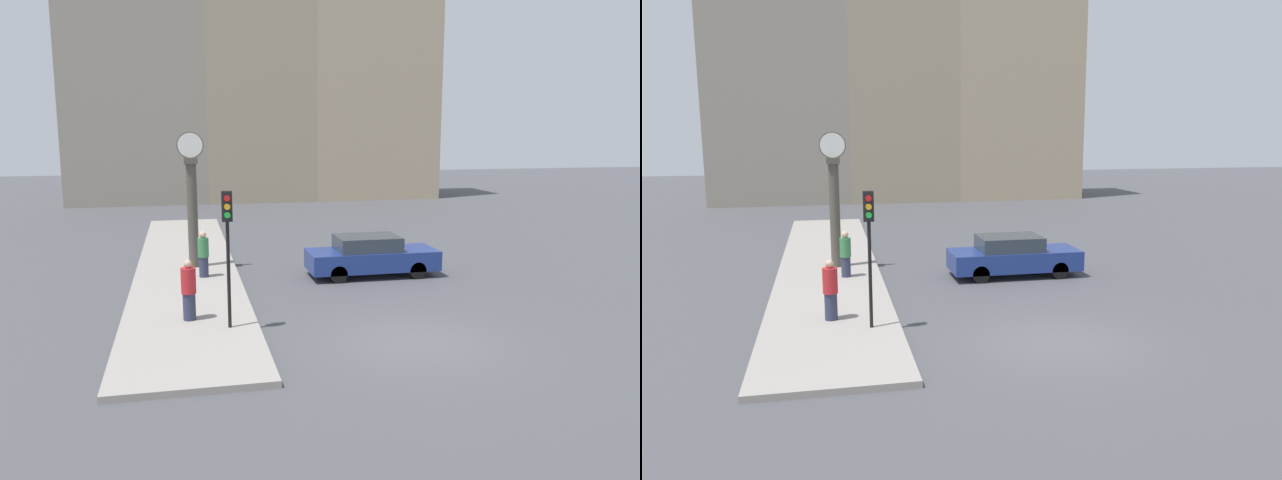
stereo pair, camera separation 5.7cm
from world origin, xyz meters
TOP-DOWN VIEW (x-y plane):
  - ground_plane at (0.00, 0.00)m, footprint 120.00×120.00m
  - sidewalk_corner at (-5.48, 9.71)m, footprint 3.57×23.42m
  - building_row at (-0.60, 32.10)m, footprint 26.42×5.00m
  - sedan_car at (0.96, 7.04)m, footprint 4.60×1.81m
  - traffic_light_near at (-4.46, 1.72)m, footprint 0.26×0.24m
  - street_clock at (-5.19, 9.20)m, footprint 0.95×0.48m
  - pedestrian_green_hoodie at (-4.90, 7.48)m, footprint 0.38×0.38m
  - pedestrian_red_top at (-5.46, 2.60)m, footprint 0.40×0.40m

SIDE VIEW (x-z plane):
  - ground_plane at x=0.00m, z-range 0.00..0.00m
  - sidewalk_corner at x=-5.48m, z-range 0.00..0.16m
  - sedan_car at x=0.96m, z-range 0.00..1.45m
  - pedestrian_green_hoodie at x=-4.90m, z-range 0.15..1.75m
  - pedestrian_red_top at x=-5.46m, z-range 0.15..1.78m
  - street_clock at x=-5.19m, z-range 0.06..4.98m
  - traffic_light_near at x=-4.46m, z-range 0.93..4.45m
  - building_row at x=-0.60m, z-range -0.71..19.22m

